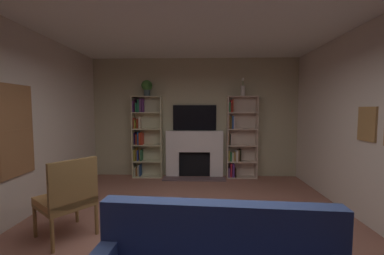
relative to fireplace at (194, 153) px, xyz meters
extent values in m
plane|color=#925D4D|center=(0.00, -3.12, -0.59)|extent=(7.74, 7.74, 0.00)
cube|color=#B1AA88|center=(0.00, 0.14, 0.85)|extent=(5.10, 0.06, 2.88)
cube|color=#A07442|center=(2.48, -2.32, 0.84)|extent=(0.03, 0.36, 0.48)
cube|color=tan|center=(2.47, -2.32, 0.84)|extent=(0.01, 0.30, 0.42)
cube|color=white|center=(-0.53, 0.00, -0.28)|extent=(0.31, 0.21, 0.62)
cube|color=white|center=(0.53, 0.00, -0.28)|extent=(0.31, 0.21, 0.62)
cube|color=white|center=(0.00, 0.00, 0.28)|extent=(1.37, 0.21, 0.51)
cube|color=black|center=(0.00, 0.07, -0.28)|extent=(0.75, 0.08, 0.62)
cube|color=#614B4F|center=(0.00, -0.25, -0.58)|extent=(1.47, 0.30, 0.03)
cube|color=black|center=(0.00, 0.08, 0.85)|extent=(1.05, 0.06, 0.61)
cube|color=beige|center=(-1.48, -0.04, 0.39)|extent=(0.02, 0.30, 1.96)
cube|color=beige|center=(-0.79, -0.04, 0.39)|extent=(0.02, 0.30, 1.96)
cube|color=beige|center=(-1.14, 0.10, 0.39)|extent=(0.71, 0.02, 1.96)
cube|color=beige|center=(-1.14, -0.04, -0.58)|extent=(0.67, 0.30, 0.02)
cube|color=beige|center=(-1.45, -0.02, -0.47)|extent=(0.03, 0.22, 0.20)
cube|color=brown|center=(-1.41, 0.01, -0.47)|extent=(0.04, 0.17, 0.20)
cube|color=beige|center=(-1.36, -0.02, -0.44)|extent=(0.02, 0.21, 0.26)
cube|color=navy|center=(-1.32, -0.01, -0.43)|extent=(0.02, 0.20, 0.28)
cube|color=beige|center=(-1.14, -0.04, -0.20)|extent=(0.67, 0.30, 0.02)
cube|color=olive|center=(-1.45, -0.02, -0.06)|extent=(0.03, 0.22, 0.26)
cube|color=brown|center=(-1.41, 0.00, -0.04)|extent=(0.03, 0.17, 0.31)
cube|color=#253899|center=(-1.37, -0.01, -0.07)|extent=(0.03, 0.20, 0.25)
cube|color=brown|center=(-1.33, 0.00, -0.06)|extent=(0.02, 0.18, 0.26)
cube|color=#2D6641|center=(-1.29, -0.03, -0.06)|extent=(0.03, 0.23, 0.27)
cube|color=beige|center=(-1.14, -0.04, 0.19)|extent=(0.67, 0.30, 0.02)
cube|color=black|center=(-1.45, 0.00, 0.34)|extent=(0.03, 0.17, 0.29)
cube|color=#B5391C|center=(-1.40, -0.01, 0.32)|extent=(0.02, 0.20, 0.25)
cube|color=#1A4790|center=(-1.36, -0.01, 0.35)|extent=(0.03, 0.21, 0.31)
cube|color=#BB3B1D|center=(-1.31, -0.02, 0.34)|extent=(0.04, 0.21, 0.29)
cube|color=red|center=(-1.27, -0.01, 0.34)|extent=(0.03, 0.20, 0.27)
cube|color=beige|center=(-1.14, -0.04, 0.58)|extent=(0.67, 0.30, 0.02)
cube|color=#B83C2C|center=(-1.45, -0.02, 0.72)|extent=(0.02, 0.22, 0.26)
cube|color=olive|center=(-1.42, -0.03, 0.69)|extent=(0.03, 0.25, 0.21)
cube|color=#B1381F|center=(-1.37, 0.00, 0.71)|extent=(0.03, 0.17, 0.24)
cube|color=beige|center=(-1.32, 0.00, 0.73)|extent=(0.04, 0.19, 0.28)
cube|color=beige|center=(-1.14, -0.04, 0.97)|extent=(0.67, 0.30, 0.02)
cube|color=#633781|center=(-1.45, -0.03, 1.12)|extent=(0.02, 0.25, 0.27)
cube|color=black|center=(-1.42, -0.03, 1.14)|extent=(0.02, 0.24, 0.31)
cube|color=#1E744D|center=(-1.38, -0.03, 1.09)|extent=(0.03, 0.24, 0.21)
cube|color=#287653|center=(-1.34, -0.01, 1.13)|extent=(0.04, 0.20, 0.30)
cube|color=#603865|center=(-1.29, -0.02, 1.15)|extent=(0.04, 0.22, 0.33)
cube|color=#652F7C|center=(-1.24, -0.01, 1.14)|extent=(0.02, 0.19, 0.32)
cube|color=beige|center=(-1.14, -0.04, 1.36)|extent=(0.67, 0.30, 0.02)
cube|color=beige|center=(0.79, -0.03, 0.39)|extent=(0.02, 0.27, 1.96)
cube|color=beige|center=(1.48, -0.03, 0.39)|extent=(0.02, 0.27, 1.96)
cube|color=beige|center=(1.14, 0.10, 0.39)|extent=(0.71, 0.02, 1.96)
cube|color=beige|center=(1.14, -0.03, -0.58)|extent=(0.67, 0.27, 0.02)
cube|color=#633D67|center=(0.83, -0.02, -0.46)|extent=(0.04, 0.23, 0.22)
cube|color=#A72035|center=(0.88, -0.01, -0.41)|extent=(0.04, 0.21, 0.33)
cube|color=#552D7B|center=(0.94, -0.02, -0.41)|extent=(0.04, 0.22, 0.33)
cube|color=black|center=(0.99, -0.02, -0.47)|extent=(0.02, 0.23, 0.22)
cube|color=beige|center=(1.14, -0.03, -0.20)|extent=(0.67, 0.27, 0.02)
cube|color=#9F8C39|center=(0.83, 0.01, -0.07)|extent=(0.04, 0.15, 0.24)
cube|color=#2C7846|center=(0.88, -0.01, -0.09)|extent=(0.03, 0.20, 0.21)
cube|color=beige|center=(0.92, 0.00, -0.09)|extent=(0.04, 0.18, 0.20)
cube|color=#A6793C|center=(0.97, 0.01, -0.08)|extent=(0.04, 0.15, 0.22)
cube|color=beige|center=(1.01, -0.03, -0.06)|extent=(0.04, 0.23, 0.26)
cube|color=olive|center=(1.06, -0.01, -0.06)|extent=(0.03, 0.20, 0.27)
cube|color=black|center=(1.10, 0.01, -0.05)|extent=(0.04, 0.16, 0.29)
cube|color=beige|center=(1.14, -0.03, 0.19)|extent=(0.67, 0.27, 0.02)
cube|color=#9A6340|center=(0.82, 0.01, 0.34)|extent=(0.02, 0.16, 0.28)
cube|color=black|center=(0.85, 0.00, 0.33)|extent=(0.02, 0.18, 0.27)
cube|color=beige|center=(0.89, 0.01, 0.32)|extent=(0.03, 0.16, 0.24)
cube|color=beige|center=(1.14, -0.03, 0.58)|extent=(0.67, 0.27, 0.02)
cube|color=brown|center=(0.82, -0.01, 0.75)|extent=(0.03, 0.20, 0.32)
cube|color=olive|center=(0.87, 0.01, 0.74)|extent=(0.03, 0.17, 0.29)
cube|color=#294C9B|center=(0.91, -0.01, 0.74)|extent=(0.03, 0.20, 0.30)
cube|color=beige|center=(0.94, 0.00, 0.74)|extent=(0.02, 0.18, 0.29)
cube|color=beige|center=(1.14, -0.03, 0.97)|extent=(0.67, 0.27, 0.02)
cube|color=#396A3F|center=(0.83, -0.02, 1.10)|extent=(0.04, 0.23, 0.24)
cube|color=red|center=(0.87, 0.00, 1.12)|extent=(0.02, 0.19, 0.28)
cube|color=#B0371E|center=(0.91, 0.00, 1.14)|extent=(0.02, 0.18, 0.31)
cube|color=beige|center=(1.14, -0.03, 1.36)|extent=(0.67, 0.27, 0.02)
cylinder|color=#435557|center=(-1.14, -0.04, 1.44)|extent=(0.15, 0.15, 0.15)
sphere|color=#3B6D2E|center=(-1.14, -0.04, 1.62)|extent=(0.26, 0.26, 0.26)
cylinder|color=beige|center=(1.14, -0.04, 1.48)|extent=(0.10, 0.10, 0.24)
cylinder|color=#4C7F3F|center=(1.14, -0.04, 1.67)|extent=(0.01, 0.01, 0.14)
sphere|color=white|center=(1.14, -0.04, 1.74)|extent=(0.06, 0.06, 0.06)
cylinder|color=#4C7F3F|center=(1.14, -0.04, 1.68)|extent=(0.01, 0.01, 0.16)
sphere|color=white|center=(1.14, -0.04, 1.76)|extent=(0.05, 0.05, 0.05)
cube|color=#374B84|center=(0.29, -3.93, 0.09)|extent=(1.89, 0.29, 0.46)
cylinder|color=brown|center=(-1.55, -3.18, -0.37)|extent=(0.04, 0.04, 0.44)
cylinder|color=brown|center=(-1.23, -2.75, -0.37)|extent=(0.04, 0.04, 0.44)
cylinder|color=brown|center=(-1.99, -2.85, -0.37)|extent=(0.04, 0.04, 0.44)
cylinder|color=brown|center=(-1.66, -2.42, -0.37)|extent=(0.04, 0.04, 0.44)
cube|color=#B17D47|center=(-1.61, -2.80, -0.11)|extent=(0.82, 0.82, 0.08)
cube|color=brown|center=(-1.61, -2.80, -0.17)|extent=(0.82, 0.82, 0.04)
cube|color=brown|center=(-1.40, -2.96, 0.15)|extent=(0.40, 0.50, 0.59)
cube|color=brown|center=(0.27, -3.41, -0.24)|extent=(0.81, 0.50, 0.04)
cylinder|color=brown|center=(-0.11, -3.18, -0.42)|extent=(0.05, 0.05, 0.34)
cylinder|color=brown|center=(0.64, -3.18, -0.42)|extent=(0.05, 0.05, 0.34)
camera|label=1|loc=(0.13, -5.75, 1.05)|focal=22.39mm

